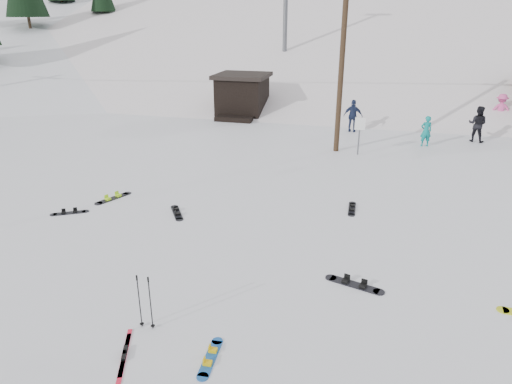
# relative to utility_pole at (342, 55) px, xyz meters

# --- Properties ---
(ground) EXTENTS (200.00, 200.00, 0.00)m
(ground) POSITION_rel_utility_pole_xyz_m (-2.00, -14.00, -4.68)
(ground) COLOR white
(ground) RESTS_ON ground
(ski_slope) EXTENTS (60.00, 85.24, 65.97)m
(ski_slope) POSITION_rel_utility_pole_xyz_m (-2.00, 41.00, -16.68)
(ski_slope) COLOR white
(ski_slope) RESTS_ON ground
(ridge_left) EXTENTS (47.54, 95.03, 58.38)m
(ridge_left) POSITION_rel_utility_pole_xyz_m (-38.00, 34.00, -15.68)
(ridge_left) COLOR white
(ridge_left) RESTS_ON ground
(treeline_left) EXTENTS (20.00, 64.00, 10.00)m
(treeline_left) POSITION_rel_utility_pole_xyz_m (-36.00, 26.00, -4.68)
(treeline_left) COLOR black
(treeline_left) RESTS_ON ground
(treeline_crest) EXTENTS (50.00, 6.00, 10.00)m
(treeline_crest) POSITION_rel_utility_pole_xyz_m (-2.00, 72.00, -4.68)
(treeline_crest) COLOR black
(treeline_crest) RESTS_ON ski_slope
(utility_pole) EXTENTS (2.00, 0.26, 9.00)m
(utility_pole) POSITION_rel_utility_pole_xyz_m (0.00, 0.00, 0.00)
(utility_pole) COLOR #3A2819
(utility_pole) RESTS_ON ground
(trail_sign) EXTENTS (0.50, 0.09, 1.85)m
(trail_sign) POSITION_rel_utility_pole_xyz_m (1.10, -0.42, -3.41)
(trail_sign) COLOR #595B60
(trail_sign) RESTS_ON ground
(lift_hut) EXTENTS (3.40, 4.10, 2.75)m
(lift_hut) POSITION_rel_utility_pole_xyz_m (-7.00, 6.94, -3.32)
(lift_hut) COLOR black
(lift_hut) RESTS_ON ground
(hero_snowboard) EXTENTS (0.30, 1.28, 0.09)m
(hero_snowboard) POSITION_rel_utility_pole_xyz_m (-1.00, -15.66, -4.66)
(hero_snowboard) COLOR blue
(hero_snowboard) RESTS_ON ground
(hero_skis) EXTENTS (0.67, 1.53, 0.08)m
(hero_skis) POSITION_rel_utility_pole_xyz_m (-2.73, -16.02, -4.66)
(hero_skis) COLOR red
(hero_skis) RESTS_ON ground
(ski_poles) EXTENTS (0.36, 0.10, 1.32)m
(ski_poles) POSITION_rel_utility_pole_xyz_m (-2.70, -15.08, -4.00)
(ski_poles) COLOR black
(ski_poles) RESTS_ON ground
(board_scatter_a) EXTENTS (1.16, 0.77, 0.09)m
(board_scatter_a) POSITION_rel_utility_pole_xyz_m (-8.25, -10.16, -4.66)
(board_scatter_a) COLOR black
(board_scatter_a) RESTS_ON ground
(board_scatter_b) EXTENTS (0.88, 1.22, 0.10)m
(board_scatter_b) POSITION_rel_utility_pole_xyz_m (-4.62, -9.19, -4.66)
(board_scatter_b) COLOR black
(board_scatter_b) RESTS_ON ground
(board_scatter_c) EXTENTS (0.81, 1.47, 0.11)m
(board_scatter_c) POSITION_rel_utility_pole_xyz_m (-7.50, -8.57, -4.65)
(board_scatter_c) COLOR black
(board_scatter_c) RESTS_ON ground
(board_scatter_d) EXTENTS (1.53, 0.65, 0.11)m
(board_scatter_d) POSITION_rel_utility_pole_xyz_m (1.67, -12.18, -4.65)
(board_scatter_d) COLOR black
(board_scatter_d) RESTS_ON ground
(board_scatter_f) EXTENTS (0.28, 1.34, 0.09)m
(board_scatter_f) POSITION_rel_utility_pole_xyz_m (1.28, -7.26, -4.66)
(board_scatter_f) COLOR black
(board_scatter_f) RESTS_ON ground
(skier_teal) EXTENTS (0.67, 0.53, 1.59)m
(skier_teal) POSITION_rel_utility_pole_xyz_m (4.39, 2.07, -3.88)
(skier_teal) COLOR #0C7F7E
(skier_teal) RESTS_ON ground
(skier_dark) EXTENTS (1.13, 1.01, 1.92)m
(skier_dark) POSITION_rel_utility_pole_xyz_m (7.10, 3.71, -3.72)
(skier_dark) COLOR black
(skier_dark) RESTS_ON ground
(skier_pink) EXTENTS (1.27, 0.76, 1.93)m
(skier_pink) POSITION_rel_utility_pole_xyz_m (9.13, 8.15, -3.71)
(skier_pink) COLOR #D94C94
(skier_pink) RESTS_ON ground
(skier_navy) EXTENTS (1.13, 0.55, 1.87)m
(skier_navy) POSITION_rel_utility_pole_xyz_m (0.52, 4.19, -3.75)
(skier_navy) COLOR #1B2545
(skier_navy) RESTS_ON ground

